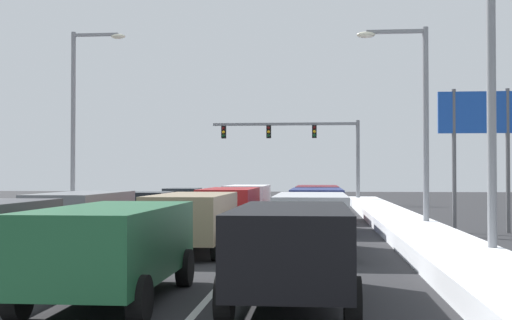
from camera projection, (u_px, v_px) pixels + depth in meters
ground_plane at (213, 238)px, 23.33m from camera, size 120.00×120.00×0.00m
lane_stripe_between_right_lane_and_center_lane at (270, 228)px, 27.58m from camera, size 0.14×48.77×0.01m
lane_stripe_between_center_lane_and_left_lane at (189, 227)px, 27.90m from camera, size 0.14×48.77×0.01m
snow_bank_right_shoulder at (400, 223)px, 27.09m from camera, size 2.16×48.77×0.48m
snow_bank_left_shoulder at (66, 219)px, 28.40m from camera, size 1.27×48.77×0.63m
suv_black_right_lane_nearest at (292, 245)px, 11.65m from camera, size 2.16×4.90×1.67m
suv_silver_right_lane_second at (311, 218)px, 18.76m from camera, size 2.16×4.90×1.67m
suv_navy_right_lane_third at (317, 206)px, 25.77m from camera, size 2.16×4.90×1.67m
suv_maroon_right_lane_fourth at (317, 199)px, 31.90m from camera, size 2.16×4.90×1.67m
suv_green_center_lane_nearest at (112, 244)px, 11.79m from camera, size 2.16×4.90×1.67m
suv_tan_center_lane_second at (193, 217)px, 19.00m from camera, size 2.16×4.90×1.67m
suv_red_center_lane_third at (230, 205)px, 26.29m from camera, size 2.16×4.90×1.67m
suv_white_center_lane_fourth at (248, 199)px, 33.02m from camera, size 2.16×4.90×1.67m
suv_gray_left_lane_second at (82, 214)px, 20.50m from camera, size 2.16×4.90×1.67m
sedan_black_left_lane_third at (148, 210)px, 27.22m from camera, size 2.00×4.50×1.51m
sedan_silver_left_lane_fourth at (183, 203)px, 34.13m from camera, size 2.00×4.50×1.51m
traffic_light_gantry at (306, 140)px, 49.63m from camera, size 10.94×0.47×6.20m
street_lamp_right_near at (476, 64)px, 16.11m from camera, size 2.66×0.36×8.17m
street_lamp_right_mid at (415, 109)px, 24.95m from camera, size 2.66×0.36×7.74m
street_lamp_left_mid at (80, 109)px, 32.00m from camera, size 2.66×0.36×9.06m
roadside_sign_right at (481, 127)px, 25.51m from camera, size 3.20×0.16×5.50m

